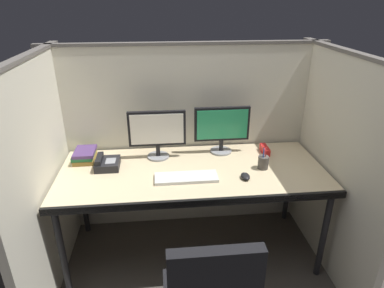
{
  "coord_description": "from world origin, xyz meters",
  "views": [
    {
      "loc": [
        -0.22,
        -1.8,
        1.89
      ],
      "look_at": [
        0.0,
        0.35,
        0.92
      ],
      "focal_mm": 31.16,
      "sensor_mm": 36.0,
      "label": 1
    }
  ],
  "objects_px": {
    "monitor_left": "(157,131)",
    "desk_phone": "(107,163)",
    "desk": "(193,176)",
    "pen_cup": "(263,162)",
    "monitor_right": "(222,127)",
    "keyboard_main": "(186,177)",
    "red_stapler": "(265,150)",
    "book_stack": "(85,155)",
    "computer_mouse": "(245,176)"
  },
  "relations": [
    {
      "from": "monitor_right",
      "to": "red_stapler",
      "type": "distance_m",
      "value": 0.39
    },
    {
      "from": "monitor_left",
      "to": "pen_cup",
      "type": "distance_m",
      "value": 0.81
    },
    {
      "from": "computer_mouse",
      "to": "book_stack",
      "type": "distance_m",
      "value": 1.21
    },
    {
      "from": "pen_cup",
      "to": "desk",
      "type": "bearing_deg",
      "value": 177.8
    },
    {
      "from": "keyboard_main",
      "to": "red_stapler",
      "type": "height_order",
      "value": "red_stapler"
    },
    {
      "from": "desk",
      "to": "monitor_left",
      "type": "distance_m",
      "value": 0.43
    },
    {
      "from": "monitor_right",
      "to": "red_stapler",
      "type": "relative_size",
      "value": 2.87
    },
    {
      "from": "monitor_left",
      "to": "monitor_right",
      "type": "relative_size",
      "value": 1.0
    },
    {
      "from": "desk_phone",
      "to": "red_stapler",
      "type": "distance_m",
      "value": 1.22
    },
    {
      "from": "monitor_right",
      "to": "pen_cup",
      "type": "relative_size",
      "value": 2.55
    },
    {
      "from": "computer_mouse",
      "to": "monitor_right",
      "type": "bearing_deg",
      "value": 101.67
    },
    {
      "from": "monitor_right",
      "to": "monitor_left",
      "type": "bearing_deg",
      "value": -174.84
    },
    {
      "from": "desk",
      "to": "desk_phone",
      "type": "bearing_deg",
      "value": 170.09
    },
    {
      "from": "desk",
      "to": "book_stack",
      "type": "bearing_deg",
      "value": 162.94
    },
    {
      "from": "desk",
      "to": "red_stapler",
      "type": "bearing_deg",
      "value": 20.74
    },
    {
      "from": "monitor_left",
      "to": "computer_mouse",
      "type": "xyz_separation_m",
      "value": [
        0.59,
        -0.39,
        -0.2
      ]
    },
    {
      "from": "desk",
      "to": "pen_cup",
      "type": "xyz_separation_m",
      "value": [
        0.51,
        -0.02,
        0.1
      ]
    },
    {
      "from": "desk_phone",
      "to": "red_stapler",
      "type": "relative_size",
      "value": 1.27
    },
    {
      "from": "book_stack",
      "to": "desk_phone",
      "type": "bearing_deg",
      "value": -37.13
    },
    {
      "from": "desk",
      "to": "book_stack",
      "type": "distance_m",
      "value": 0.84
    },
    {
      "from": "monitor_left",
      "to": "computer_mouse",
      "type": "relative_size",
      "value": 4.48
    },
    {
      "from": "red_stapler",
      "to": "pen_cup",
      "type": "height_order",
      "value": "pen_cup"
    },
    {
      "from": "red_stapler",
      "to": "desk",
      "type": "bearing_deg",
      "value": -159.26
    },
    {
      "from": "monitor_left",
      "to": "desk_phone",
      "type": "bearing_deg",
      "value": -160.56
    },
    {
      "from": "red_stapler",
      "to": "keyboard_main",
      "type": "bearing_deg",
      "value": -152.46
    },
    {
      "from": "keyboard_main",
      "to": "pen_cup",
      "type": "height_order",
      "value": "pen_cup"
    },
    {
      "from": "keyboard_main",
      "to": "computer_mouse",
      "type": "relative_size",
      "value": 4.48
    },
    {
      "from": "desk",
      "to": "monitor_right",
      "type": "relative_size",
      "value": 4.42
    },
    {
      "from": "monitor_left",
      "to": "red_stapler",
      "type": "height_order",
      "value": "monitor_left"
    },
    {
      "from": "monitor_left",
      "to": "pen_cup",
      "type": "bearing_deg",
      "value": -18.99
    },
    {
      "from": "keyboard_main",
      "to": "book_stack",
      "type": "height_order",
      "value": "book_stack"
    },
    {
      "from": "keyboard_main",
      "to": "desk_phone",
      "type": "distance_m",
      "value": 0.6
    },
    {
      "from": "monitor_right",
      "to": "keyboard_main",
      "type": "xyz_separation_m",
      "value": [
        -0.31,
        -0.4,
        -0.2
      ]
    },
    {
      "from": "monitor_left",
      "to": "pen_cup",
      "type": "height_order",
      "value": "monitor_left"
    },
    {
      "from": "desk",
      "to": "pen_cup",
      "type": "relative_size",
      "value": 11.28
    },
    {
      "from": "pen_cup",
      "to": "book_stack",
      "type": "bearing_deg",
      "value": 168.55
    },
    {
      "from": "computer_mouse",
      "to": "red_stapler",
      "type": "relative_size",
      "value": 0.64
    },
    {
      "from": "monitor_left",
      "to": "keyboard_main",
      "type": "bearing_deg",
      "value": -62.16
    },
    {
      "from": "pen_cup",
      "to": "red_stapler",
      "type": "bearing_deg",
      "value": 69.92
    },
    {
      "from": "desk_phone",
      "to": "monitor_right",
      "type": "bearing_deg",
      "value": 11.44
    },
    {
      "from": "desk_phone",
      "to": "book_stack",
      "type": "bearing_deg",
      "value": 142.87
    },
    {
      "from": "keyboard_main",
      "to": "pen_cup",
      "type": "distance_m",
      "value": 0.57
    },
    {
      "from": "monitor_right",
      "to": "pen_cup",
      "type": "bearing_deg",
      "value": -50.36
    },
    {
      "from": "monitor_left",
      "to": "book_stack",
      "type": "xyz_separation_m",
      "value": [
        -0.55,
        0.01,
        -0.17
      ]
    },
    {
      "from": "keyboard_main",
      "to": "desk_phone",
      "type": "height_order",
      "value": "desk_phone"
    },
    {
      "from": "monitor_left",
      "to": "book_stack",
      "type": "distance_m",
      "value": 0.58
    },
    {
      "from": "computer_mouse",
      "to": "red_stapler",
      "type": "distance_m",
      "value": 0.45
    },
    {
      "from": "red_stapler",
      "to": "book_stack",
      "type": "relative_size",
      "value": 0.68
    },
    {
      "from": "red_stapler",
      "to": "computer_mouse",
      "type": "bearing_deg",
      "value": -123.77
    },
    {
      "from": "red_stapler",
      "to": "book_stack",
      "type": "bearing_deg",
      "value": 179.23
    }
  ]
}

